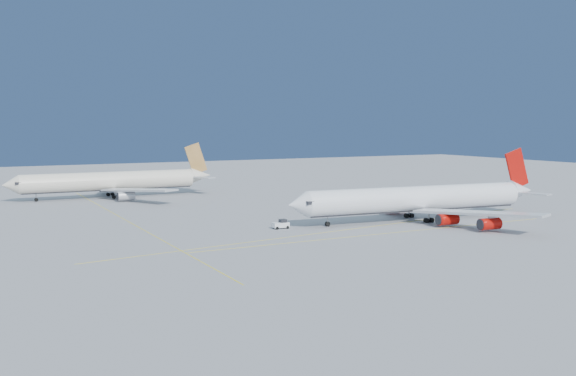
{
  "coord_description": "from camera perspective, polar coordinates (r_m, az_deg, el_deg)",
  "views": [
    {
      "loc": [
        -76.65,
        -123.61,
        23.42
      ],
      "look_at": [
        -1.36,
        19.6,
        7.0
      ],
      "focal_mm": 40.0,
      "sensor_mm": 36.0,
      "label": 1
    }
  ],
  "objects": [
    {
      "name": "ground",
      "position": [
        147.32,
        4.03,
        -3.37
      ],
      "size": [
        500.0,
        500.0,
        0.0
      ],
      "primitive_type": "plane",
      "color": "slate",
      "rests_on": "ground"
    },
    {
      "name": "airliner_virgin",
      "position": [
        158.14,
        11.72,
        -0.96
      ],
      "size": [
        69.35,
        62.05,
        17.1
      ],
      "rotation": [
        0.0,
        0.0,
        -0.09
      ],
      "color": "white",
      "rests_on": "ground"
    },
    {
      "name": "pushback_tug",
      "position": [
        143.03,
        -0.62,
        -3.24
      ],
      "size": [
        3.71,
        2.33,
        2.06
      ],
      "rotation": [
        0.0,
        0.0,
        -0.03
      ],
      "color": "white",
      "rests_on": "ground"
    },
    {
      "name": "airliner_etihad",
      "position": [
        209.56,
        -15.19,
        0.6
      ],
      "size": [
        64.87,
        60.14,
        16.98
      ],
      "rotation": [
        0.0,
        0.0,
        -0.0
      ],
      "color": "beige",
      "rests_on": "ground"
    },
    {
      "name": "taxiway_lines",
      "position": [
        145.85,
        -2.22,
        -3.45
      ],
      "size": [
        118.86,
        140.0,
        0.02
      ],
      "color": "yellow",
      "rests_on": "ground"
    }
  ]
}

